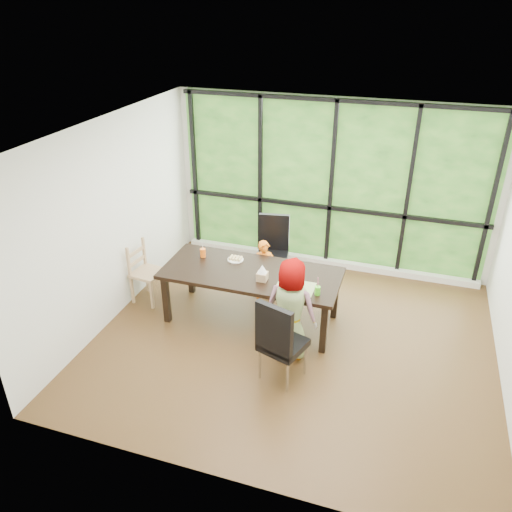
# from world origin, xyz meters

# --- Properties ---
(ground) EXTENTS (5.00, 5.00, 0.00)m
(ground) POSITION_xyz_m (0.00, 0.00, 0.00)
(ground) COLOR black
(ground) RESTS_ON ground
(back_wall) EXTENTS (5.00, 0.00, 5.00)m
(back_wall) POSITION_xyz_m (0.00, 2.25, 1.35)
(back_wall) COLOR silver
(back_wall) RESTS_ON ground
(foliage_backdrop) EXTENTS (4.80, 0.02, 2.65)m
(foliage_backdrop) POSITION_xyz_m (0.00, 2.23, 1.35)
(foliage_backdrop) COLOR #21491A
(foliage_backdrop) RESTS_ON back_wall
(window_mullions) EXTENTS (4.80, 0.06, 2.65)m
(window_mullions) POSITION_xyz_m (0.00, 2.19, 1.35)
(window_mullions) COLOR black
(window_mullions) RESTS_ON back_wall
(window_sill) EXTENTS (4.80, 0.12, 0.10)m
(window_sill) POSITION_xyz_m (0.00, 2.15, 0.05)
(window_sill) COLOR silver
(window_sill) RESTS_ON ground
(dining_table) EXTENTS (2.39, 1.08, 0.75)m
(dining_table) POSITION_xyz_m (-0.67, 0.29, 0.38)
(dining_table) COLOR black
(dining_table) RESTS_ON ground
(chair_window_leather) EXTENTS (0.53, 0.53, 1.08)m
(chair_window_leather) POSITION_xyz_m (-0.67, 1.29, 0.54)
(chair_window_leather) COLOR black
(chair_window_leather) RESTS_ON ground
(chair_interior_leather) EXTENTS (0.58, 0.58, 1.08)m
(chair_interior_leather) POSITION_xyz_m (0.05, -0.71, 0.54)
(chair_interior_leather) COLOR black
(chair_interior_leather) RESTS_ON ground
(chair_end_beech) EXTENTS (0.45, 0.47, 0.90)m
(chair_end_beech) POSITION_xyz_m (-2.24, 0.30, 0.45)
(chair_end_beech) COLOR tan
(chair_end_beech) RESTS_ON ground
(child_toddler) EXTENTS (0.39, 0.33, 0.91)m
(child_toddler) POSITION_xyz_m (-0.67, 0.89, 0.46)
(child_toddler) COLOR orange
(child_toddler) RESTS_ON ground
(child_older) EXTENTS (0.68, 0.48, 1.32)m
(child_older) POSITION_xyz_m (0.02, -0.27, 0.66)
(child_older) COLOR slate
(child_older) RESTS_ON ground
(placemat) EXTENTS (0.48, 0.35, 0.01)m
(placemat) POSITION_xyz_m (-0.02, 0.08, 0.75)
(placemat) COLOR tan
(placemat) RESTS_ON dining_table
(plate_far) EXTENTS (0.22, 0.22, 0.01)m
(plate_far) POSITION_xyz_m (-0.98, 0.53, 0.76)
(plate_far) COLOR white
(plate_far) RESTS_ON dining_table
(plate_near) EXTENTS (0.27, 0.27, 0.02)m
(plate_near) POSITION_xyz_m (-0.07, 0.06, 0.76)
(plate_near) COLOR white
(plate_near) RESTS_ON dining_table
(orange_cup) EXTENTS (0.08, 0.08, 0.12)m
(orange_cup) POSITION_xyz_m (-1.44, 0.48, 0.81)
(orange_cup) COLOR orange
(orange_cup) RESTS_ON dining_table
(green_cup) EXTENTS (0.07, 0.07, 0.11)m
(green_cup) POSITION_xyz_m (0.28, -0.00, 0.81)
(green_cup) COLOR #4FCA24
(green_cup) RESTS_ON dining_table
(tissue_box) EXTENTS (0.13, 0.13, 0.11)m
(tissue_box) POSITION_xyz_m (-0.47, 0.12, 0.81)
(tissue_box) COLOR tan
(tissue_box) RESTS_ON dining_table
(crepe_rolls_far) EXTENTS (0.20, 0.12, 0.04)m
(crepe_rolls_far) POSITION_xyz_m (-0.98, 0.53, 0.78)
(crepe_rolls_far) COLOR tan
(crepe_rolls_far) RESTS_ON plate_far
(crepe_rolls_near) EXTENTS (0.15, 0.12, 0.04)m
(crepe_rolls_near) POSITION_xyz_m (-0.07, 0.06, 0.79)
(crepe_rolls_near) COLOR tan
(crepe_rolls_near) RESTS_ON plate_near
(straw_white) EXTENTS (0.01, 0.04, 0.20)m
(straw_white) POSITION_xyz_m (-1.44, 0.48, 0.91)
(straw_white) COLOR white
(straw_white) RESTS_ON orange_cup
(straw_pink) EXTENTS (0.01, 0.04, 0.20)m
(straw_pink) POSITION_xyz_m (0.28, -0.00, 0.90)
(straw_pink) COLOR pink
(straw_pink) RESTS_ON green_cup
(tissue) EXTENTS (0.12, 0.12, 0.11)m
(tissue) POSITION_xyz_m (-0.47, 0.12, 0.92)
(tissue) COLOR white
(tissue) RESTS_ON tissue_box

